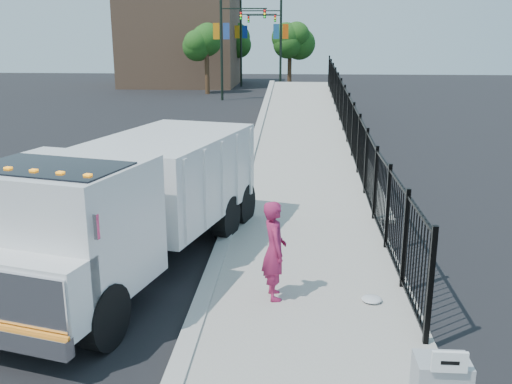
{
  "coord_description": "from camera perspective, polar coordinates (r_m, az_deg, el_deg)",
  "views": [
    {
      "loc": [
        1.55,
        -9.75,
        4.56
      ],
      "look_at": [
        0.74,
        2.0,
        1.3
      ],
      "focal_mm": 40.0,
      "sensor_mm": 36.0,
      "label": 1
    }
  ],
  "objects": [
    {
      "name": "ground",
      "position": [
        10.88,
        -4.67,
        -9.39
      ],
      "size": [
        120.0,
        120.0,
        0.0
      ],
      "primitive_type": "plane",
      "color": "black",
      "rests_on": "ground"
    },
    {
      "name": "sidewalk",
      "position": [
        8.97,
        6.01,
        -14.76
      ],
      "size": [
        3.55,
        12.0,
        0.12
      ],
      "primitive_type": "cube",
      "color": "#9E998E",
      "rests_on": "ground"
    },
    {
      "name": "curb",
      "position": [
        9.09,
        -6.6,
        -14.21
      ],
      "size": [
        0.3,
        12.0,
        0.16
      ],
      "primitive_type": "cube",
      "color": "#ADAAA3",
      "rests_on": "ground"
    },
    {
      "name": "ramp",
      "position": [
        26.16,
        5.18,
        5.35
      ],
      "size": [
        3.95,
        24.06,
        3.19
      ],
      "primitive_type": "cube",
      "rotation": [
        0.06,
        0.0,
        0.0
      ],
      "color": "#9E998E",
      "rests_on": "ground"
    },
    {
      "name": "iron_fence",
      "position": [
        22.15,
        9.13,
        5.75
      ],
      "size": [
        0.1,
        28.0,
        1.8
      ],
      "primitive_type": "cube",
      "color": "black",
      "rests_on": "ground"
    },
    {
      "name": "truck",
      "position": [
        11.27,
        -12.52,
        -0.7
      ],
      "size": [
        4.33,
        8.14,
        2.66
      ],
      "rotation": [
        0.0,
        0.0,
        -0.25
      ],
      "color": "black",
      "rests_on": "ground"
    },
    {
      "name": "worker",
      "position": [
        9.83,
        1.85,
        -5.84
      ],
      "size": [
        0.55,
        0.71,
        1.75
      ],
      "primitive_type": "imported",
      "rotation": [
        0.0,
        0.0,
        1.8
      ],
      "color": "#961E4A",
      "rests_on": "sidewalk"
    },
    {
      "name": "arrow_sign",
      "position": [
        6.1,
        18.8,
        -15.79
      ],
      "size": [
        0.35,
        0.04,
        0.22
      ],
      "primitive_type": "cube",
      "color": "white",
      "rests_on": "utility_cabinet"
    },
    {
      "name": "debris",
      "position": [
        10.19,
        11.49,
        -10.45
      ],
      "size": [
        0.35,
        0.35,
        0.09
      ],
      "primitive_type": "ellipsoid",
      "color": "silver",
      "rests_on": "sidewalk"
    },
    {
      "name": "light_pole_0",
      "position": [
        41.39,
        -3.05,
        15.17
      ],
      "size": [
        3.77,
        0.22,
        8.0
      ],
      "color": "black",
      "rests_on": "ground"
    },
    {
      "name": "light_pole_1",
      "position": [
        45.0,
        2.09,
        15.2
      ],
      "size": [
        3.78,
        0.22,
        8.0
      ],
      "color": "black",
      "rests_on": "ground"
    },
    {
      "name": "light_pole_2",
      "position": [
        52.76,
        -1.17,
        15.24
      ],
      "size": [
        3.77,
        0.22,
        8.0
      ],
      "color": "black",
      "rests_on": "ground"
    },
    {
      "name": "light_pole_3",
      "position": [
        55.5,
        2.17,
        15.25
      ],
      "size": [
        3.78,
        0.22,
        8.0
      ],
      "color": "black",
      "rests_on": "ground"
    },
    {
      "name": "tree_0",
      "position": [
        46.03,
        -4.98,
        14.63
      ],
      "size": [
        2.54,
        2.54,
        5.27
      ],
      "color": "#382314",
      "rests_on": "ground"
    },
    {
      "name": "tree_1",
      "position": [
        49.0,
        3.41,
        14.7
      ],
      "size": [
        2.44,
        2.44,
        5.22
      ],
      "color": "#382314",
      "rests_on": "ground"
    },
    {
      "name": "tree_2",
      "position": [
        56.21,
        -2.14,
        14.84
      ],
      "size": [
        2.98,
        2.98,
        5.49
      ],
      "color": "#382314",
      "rests_on": "ground"
    },
    {
      "name": "building",
      "position": [
        54.78,
        -7.39,
        14.75
      ],
      "size": [
        10.0,
        10.0,
        8.0
      ],
      "primitive_type": "cube",
      "color": "#8C664C",
      "rests_on": "ground"
    }
  ]
}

